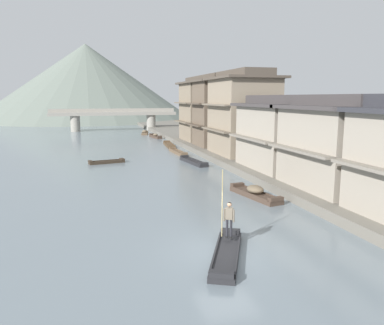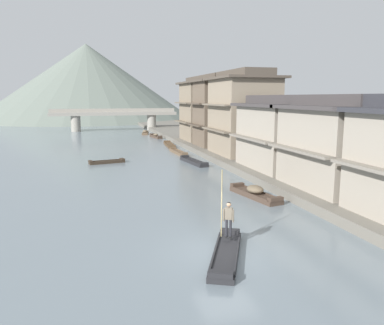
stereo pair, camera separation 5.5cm
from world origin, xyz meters
name	(u,v)px [view 1 (the left image)]	position (x,y,z in m)	size (l,w,h in m)	color
ground_plane	(227,251)	(0.00, 0.00, 0.00)	(400.00, 400.00, 0.00)	slate
riverbank_right	(258,147)	(15.64, 30.00, 0.29)	(18.00, 110.00, 0.58)	#6B665B
boat_foreground_poled	(227,254)	(-0.26, -0.65, 0.14)	(2.95, 4.77, 0.43)	#232326
boatman_person	(229,215)	(0.23, 0.43, 1.44)	(0.52, 0.38, 3.04)	black
boat_moored_nearest	(193,162)	(4.71, 21.90, 0.15)	(1.61, 5.36, 0.45)	#232326
boat_moored_second	(107,162)	(-3.69, 24.26, 0.13)	(3.66, 1.59, 0.37)	#33281E
boat_moored_third	(155,136)	(5.43, 47.28, 0.24)	(1.43, 4.48, 0.69)	#423328
boat_moored_far	(145,133)	(4.74, 54.16, 0.26)	(1.87, 4.57, 0.75)	brown
boat_midriver_drifting	(178,152)	(4.79, 28.81, 0.15)	(1.05, 5.33, 0.46)	brown
boat_midriver_upstream	(169,145)	(5.35, 36.34, 0.13)	(1.51, 5.91, 0.42)	brown
boat_upstream_distant	(255,193)	(5.01, 7.98, 0.28)	(1.90, 4.79, 0.81)	#423328
house_waterfront_second	(336,143)	(10.23, 6.93, 3.57)	(6.13, 7.78, 6.14)	gray
house_waterfront_tall	(282,133)	(10.38, 14.53, 3.57)	(6.44, 8.30, 6.14)	gray
house_waterfront_narrow	(243,113)	(10.49, 23.19, 4.87)	(6.66, 8.16, 8.74)	gray
house_waterfront_far	(218,111)	(10.41, 30.64, 4.89)	(6.50, 6.08, 8.74)	brown
house_waterfront_end	(203,109)	(10.49, 37.20, 4.87)	(6.66, 7.38, 8.74)	#7F705B
stone_bridge	(114,117)	(0.00, 62.97, 2.80)	(24.61, 2.40, 4.34)	gray
hill_far_west	(87,82)	(-4.50, 107.02, 11.10)	(63.35, 63.35, 22.19)	slate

